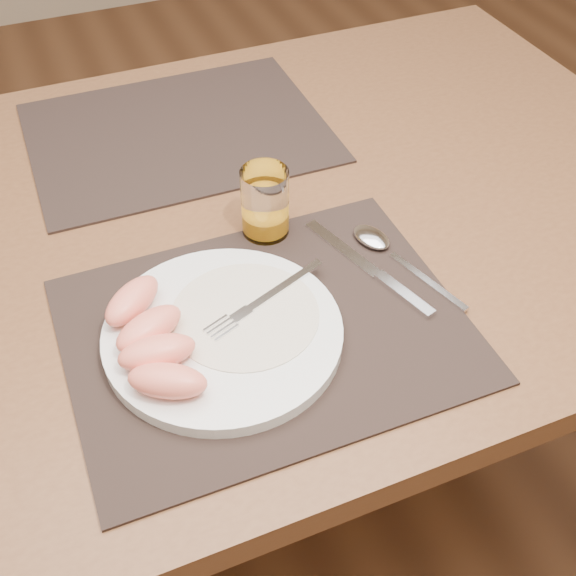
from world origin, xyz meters
The scene contains 11 objects.
ground centered at (0.00, 0.00, 0.00)m, with size 5.00×5.00×0.00m, color #57341E.
table centered at (0.00, 0.00, 0.67)m, with size 1.40×0.90×0.75m.
placemat_near centered at (-0.02, -0.22, 0.75)m, with size 0.45×0.35×0.00m, color black.
placemat_far centered at (0.00, 0.22, 0.75)m, with size 0.45×0.35×0.00m, color black.
plate centered at (-0.07, -0.21, 0.76)m, with size 0.27×0.27×0.02m, color white.
plate_dressing centered at (-0.04, -0.20, 0.77)m, with size 0.17×0.17×0.00m.
fork centered at (-0.02, -0.20, 0.77)m, with size 0.17×0.08×0.00m.
knife centered at (0.14, -0.19, 0.76)m, with size 0.08×0.22×0.01m.
spoon centered at (0.17, -0.14, 0.76)m, with size 0.07×0.19×0.01m.
juice_glass centered at (0.04, -0.06, 0.80)m, with size 0.06×0.06×0.09m.
grapefruit_wedges centered at (-0.15, -0.21, 0.79)m, with size 0.10×0.21×0.03m.
Camera 1 is at (-0.21, -0.74, 1.37)m, focal length 45.00 mm.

